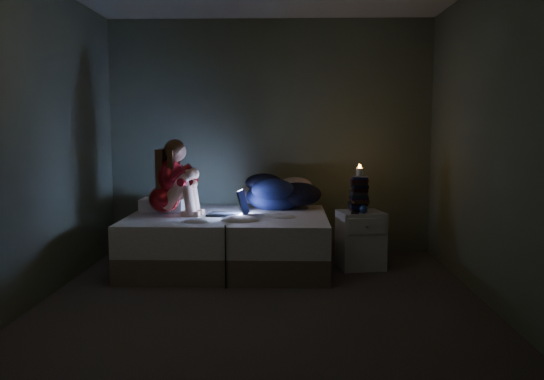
{
  "coord_description": "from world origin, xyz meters",
  "views": [
    {
      "loc": [
        0.21,
        -4.54,
        1.42
      ],
      "look_at": [
        0.05,
        1.0,
        0.8
      ],
      "focal_mm": 37.8,
      "sensor_mm": 36.0,
      "label": 1
    }
  ],
  "objects_px": {
    "laptop": "(227,202)",
    "candle": "(360,172)",
    "woman": "(164,177)",
    "nightstand": "(360,240)",
    "phone": "(353,212)",
    "bed": "(228,241)"
  },
  "relations": [
    {
      "from": "woman",
      "to": "phone",
      "type": "relative_size",
      "value": 5.42
    },
    {
      "from": "laptop",
      "to": "candle",
      "type": "distance_m",
      "value": 1.35
    },
    {
      "from": "nightstand",
      "to": "woman",
      "type": "bearing_deg",
      "value": 170.88
    },
    {
      "from": "bed",
      "to": "nightstand",
      "type": "xyz_separation_m",
      "value": [
        1.33,
        0.02,
        0.02
      ]
    },
    {
      "from": "woman",
      "to": "nightstand",
      "type": "bearing_deg",
      "value": 9.05
    },
    {
      "from": "candle",
      "to": "phone",
      "type": "distance_m",
      "value": 0.41
    },
    {
      "from": "laptop",
      "to": "candle",
      "type": "height_order",
      "value": "candle"
    },
    {
      "from": "nightstand",
      "to": "candle",
      "type": "xyz_separation_m",
      "value": [
        -0.02,
        0.03,
        0.68
      ]
    },
    {
      "from": "bed",
      "to": "candle",
      "type": "bearing_deg",
      "value": 2.36
    },
    {
      "from": "woman",
      "to": "laptop",
      "type": "xyz_separation_m",
      "value": [
        0.63,
        -0.03,
        -0.25
      ]
    },
    {
      "from": "phone",
      "to": "laptop",
      "type": "bearing_deg",
      "value": -159.26
    },
    {
      "from": "bed",
      "to": "woman",
      "type": "bearing_deg",
      "value": -177.53
    },
    {
      "from": "bed",
      "to": "nightstand",
      "type": "height_order",
      "value": "nightstand"
    },
    {
      "from": "woman",
      "to": "laptop",
      "type": "relative_size",
      "value": 2.0
    },
    {
      "from": "laptop",
      "to": "nightstand",
      "type": "xyz_separation_m",
      "value": [
        1.33,
        0.08,
        -0.39
      ]
    },
    {
      "from": "phone",
      "to": "nightstand",
      "type": "bearing_deg",
      "value": 66.94
    },
    {
      "from": "woman",
      "to": "nightstand",
      "type": "distance_m",
      "value": 2.06
    },
    {
      "from": "laptop",
      "to": "phone",
      "type": "bearing_deg",
      "value": 7.76
    },
    {
      "from": "woman",
      "to": "phone",
      "type": "bearing_deg",
      "value": 6.34
    },
    {
      "from": "bed",
      "to": "woman",
      "type": "height_order",
      "value": "woman"
    },
    {
      "from": "woman",
      "to": "candle",
      "type": "height_order",
      "value": "woman"
    },
    {
      "from": "laptop",
      "to": "candle",
      "type": "bearing_deg",
      "value": 13.14
    }
  ]
}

